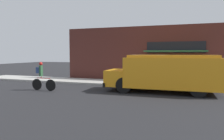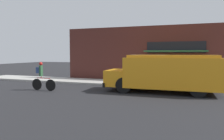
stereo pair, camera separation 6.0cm
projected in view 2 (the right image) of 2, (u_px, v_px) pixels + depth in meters
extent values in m
plane|color=#232326|center=(146.00, 88.00, 13.83)|extent=(70.00, 70.00, 0.00)
cube|color=#ADAAA3|center=(150.00, 84.00, 14.97)|extent=(28.00, 2.46, 0.14)
cube|color=#4C231E|center=(154.00, 54.00, 16.28)|extent=(14.25, 0.18, 4.24)
cube|color=black|center=(175.00, 47.00, 15.61)|extent=(4.07, 0.05, 0.82)
cube|color=#235633|center=(175.00, 51.00, 15.27)|extent=(4.28, 0.83, 0.10)
cube|color=orange|center=(172.00, 73.00, 12.01)|extent=(5.09, 2.25, 1.64)
cube|color=orange|center=(118.00, 77.00, 13.01)|extent=(1.20, 1.98, 0.90)
cube|color=orange|center=(172.00, 56.00, 11.94)|extent=(4.68, 2.07, 0.15)
cube|color=black|center=(109.00, 83.00, 13.20)|extent=(0.17, 2.08, 0.24)
cube|color=red|center=(150.00, 69.00, 13.67)|extent=(0.04, 0.44, 0.44)
cylinder|color=black|center=(131.00, 81.00, 13.69)|extent=(0.88, 0.28, 0.87)
cylinder|color=black|center=(124.00, 85.00, 11.99)|extent=(0.88, 0.28, 0.87)
cylinder|color=black|center=(196.00, 84.00, 12.49)|extent=(0.88, 0.28, 0.87)
cylinder|color=black|center=(198.00, 89.00, 10.79)|extent=(0.88, 0.28, 0.87)
cylinder|color=black|center=(51.00, 85.00, 12.72)|extent=(0.67, 0.05, 0.67)
cylinder|color=black|center=(37.00, 84.00, 13.07)|extent=(0.67, 0.05, 0.67)
cylinder|color=red|center=(44.00, 78.00, 12.87)|extent=(0.93, 0.05, 0.04)
cylinder|color=red|center=(41.00, 77.00, 12.92)|extent=(0.04, 0.04, 0.12)
cube|color=#2D5B38|center=(41.00, 71.00, 12.89)|extent=(0.12, 0.20, 0.63)
sphere|color=red|center=(41.00, 64.00, 12.86)|extent=(0.20, 0.20, 0.20)
cube|color=navy|center=(38.00, 70.00, 12.96)|extent=(0.26, 0.14, 0.36)
cylinder|color=slate|center=(149.00, 77.00, 15.16)|extent=(0.57, 0.57, 0.83)
cylinder|color=black|center=(149.00, 71.00, 15.13)|extent=(0.58, 0.58, 0.04)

